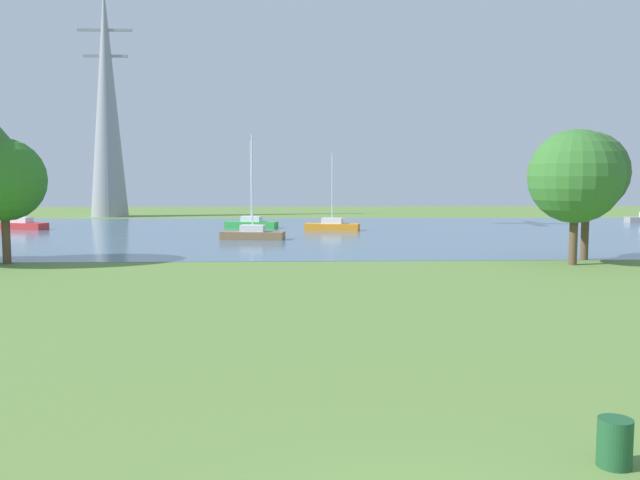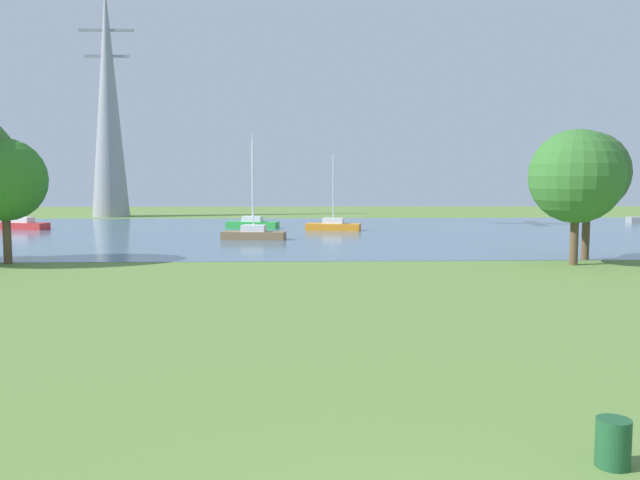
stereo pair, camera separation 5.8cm
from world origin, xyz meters
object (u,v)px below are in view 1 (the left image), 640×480
tree_west_far (576,177)px  sailboat_red (21,224)px  electricity_pylon (107,101)px  sailboat_brown (253,233)px  litter_bin (615,443)px  tree_mid_shore (4,180)px  tree_west_near (587,173)px  sailboat_green (251,223)px  sailboat_orange (332,225)px

tree_west_far → sailboat_red: bearing=146.6°
electricity_pylon → sailboat_brown: bearing=-58.3°
sailboat_brown → tree_west_far: (18.28, -15.41, 4.29)m
litter_bin → tree_mid_shore: (-21.04, 26.75, 4.18)m
litter_bin → tree_west_near: 29.97m
sailboat_brown → electricity_pylon: bearing=121.7°
sailboat_green → tree_mid_shore: (-11.69, -25.51, 4.10)m
litter_bin → sailboat_orange: sailboat_orange is taller
sailboat_red → tree_mid_shore: 26.75m
sailboat_green → tree_mid_shore: 28.36m
sailboat_orange → tree_west_far: 27.12m
tree_west_far → tree_west_near: tree_west_near is taller
litter_bin → sailboat_orange: bearing=92.3°
sailboat_orange → sailboat_green: sailboat_green is taller
sailboat_brown → sailboat_red: bearing=153.3°
sailboat_red → sailboat_orange: (28.22, -2.26, -0.00)m
sailboat_red → electricity_pylon: (2.51, 20.09, 13.32)m
tree_west_far → electricity_pylon: electricity_pylon is taller
sailboat_red → tree_west_far: size_ratio=0.97×
tree_mid_shore → tree_west_far: size_ratio=0.94×
sailboat_brown → sailboat_orange: 10.83m
sailboat_orange → tree_west_near: 26.05m
tree_west_far → electricity_pylon: (-37.46, 46.41, 9.02)m
tree_west_near → sailboat_red: bearing=149.8°
sailboat_brown → litter_bin: bearing=-78.2°
litter_bin → electricity_pylon: electricity_pylon is taller
sailboat_green → tree_mid_shore: sailboat_green is taller
sailboat_orange → electricity_pylon: size_ratio=0.25×
sailboat_orange → electricity_pylon: (-25.70, 22.35, 13.32)m
sailboat_green → electricity_pylon: bearing=133.4°
sailboat_brown → electricity_pylon: electricity_pylon is taller
sailboat_green → tree_west_far: (19.14, -27.03, 4.29)m
sailboat_green → tree_west_near: (20.69, -24.90, 4.50)m
sailboat_green → tree_west_near: bearing=-50.3°
sailboat_green → tree_west_near: sailboat_green is taller
sailboat_green → litter_bin: bearing=-79.9°
litter_bin → sailboat_green: bearing=100.1°
tree_west_near → litter_bin: bearing=-112.5°
sailboat_orange → tree_west_near: (13.31, -21.93, 4.52)m
sailboat_green → tree_west_far: size_ratio=1.11×
tree_mid_shore → tree_west_near: tree_west_near is taller
litter_bin → sailboat_orange: 49.33m
electricity_pylon → tree_mid_shore: bearing=-81.6°
litter_bin → sailboat_brown: size_ratio=0.10×
sailboat_red → tree_west_far: (39.98, -26.32, 4.30)m
sailboat_green → electricity_pylon: 29.80m
sailboat_brown → sailboat_red: size_ratio=1.12×
sailboat_orange → electricity_pylon: bearing=139.0°
litter_bin → tree_west_near: tree_west_near is taller
sailboat_brown → sailboat_red: (-21.69, 10.91, -0.01)m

